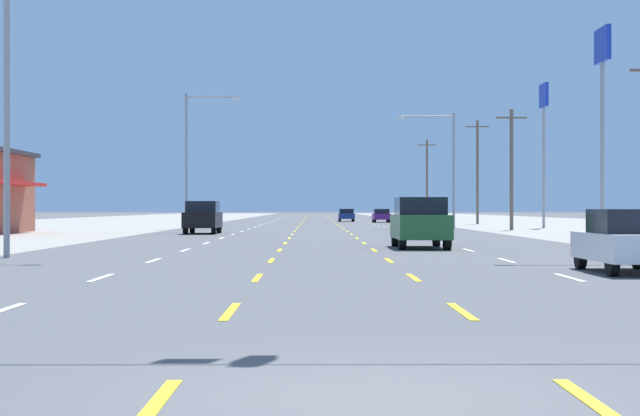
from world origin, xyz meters
name	(u,v)px	position (x,y,z in m)	size (l,w,h in m)	color
ground_plane	(320,230)	(0.00, 66.00, 0.00)	(572.00, 572.00, 0.00)	#4C4C4F
lane_markings	(318,222)	(0.00, 104.50, 0.01)	(10.64, 227.60, 0.01)	white
hatchback_far_right_nearest	(627,240)	(7.08, 16.24, 0.78)	(1.72, 3.90, 1.54)	white
suv_inner_right_near	(420,222)	(3.67, 31.53, 1.03)	(1.98, 4.90, 1.98)	#235B2D
suv_far_left_mid	(203,217)	(-7.24, 54.03, 1.03)	(1.98, 4.90, 1.98)	black
sedan_far_right_midfar	(410,219)	(6.80, 69.21, 0.76)	(1.80, 4.50, 1.46)	silver
sedan_far_right_far	(381,215)	(6.83, 102.47, 0.76)	(1.80, 4.50, 1.46)	#4C196B
sedan_inner_right_farther	(346,215)	(3.28, 109.74, 0.76)	(1.80, 4.50, 1.46)	navy
pole_sign_right_row_1	(602,77)	(14.26, 43.79, 8.24)	(0.24, 2.34, 10.77)	gray
pole_sign_right_row_2	(544,118)	(17.43, 71.31, 8.60)	(0.24, 2.34, 11.25)	gray
streetlight_left_row_0	(19,98)	(-9.76, 23.83, 5.01)	(3.73, 0.26, 8.62)	gray
streetlight_right_row_0	(636,90)	(9.69, 23.83, 5.30)	(4.26, 0.26, 9.05)	gray
streetlight_left_row_1	(191,151)	(-9.76, 69.35, 5.89)	(4.10, 0.26, 10.24)	gray
streetlight_right_row_1	(447,161)	(9.65, 69.35, 5.16)	(4.39, 0.26, 8.76)	gray
utility_pole_right_row_1	(512,167)	(13.58, 64.34, 4.48)	(2.20, 0.26, 8.58)	brown
utility_pole_right_row_2	(477,170)	(15.42, 91.05, 5.23)	(2.20, 0.26, 10.06)	brown
utility_pole_right_row_3	(427,179)	(13.44, 117.52, 5.15)	(2.20, 0.26, 9.91)	brown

